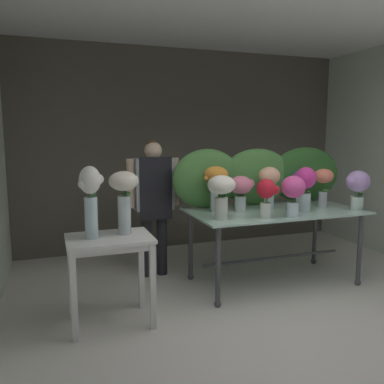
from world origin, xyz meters
name	(u,v)px	position (x,y,z in m)	size (l,w,h in m)	color
ground_plane	(232,280)	(0.00, 1.65, 0.00)	(7.27, 7.27, 0.00)	silver
wall_back	(186,149)	(0.00, 3.31, 1.42)	(4.98, 0.12, 2.85)	#5B564C
ceiling_slab	(236,12)	(0.00, 1.65, 2.91)	(5.10, 3.43, 0.12)	silver
display_table_glass	(274,221)	(0.41, 1.45, 0.71)	(1.88, 0.99, 0.83)	#AFD8C5
side_table_white	(110,250)	(-1.45, 1.06, 0.67)	(0.72, 0.53, 0.79)	white
florist	(154,194)	(-0.79, 2.12, 0.97)	(0.61, 0.24, 1.58)	#232328
foliage_backdrop	(261,176)	(0.44, 1.82, 1.16)	(2.18, 0.25, 0.67)	#477F3D
vase_ivory_hydrangea	(221,191)	(-0.34, 1.22, 1.11)	(0.28, 0.28, 0.43)	silver
vase_magenta_dahlias	(306,185)	(0.67, 1.27, 1.12)	(0.22, 0.22, 0.48)	silver
vase_lilac_ranunculus	(358,186)	(1.24, 1.13, 1.10)	(0.29, 0.25, 0.44)	silver
vase_crimson_roses	(266,194)	(0.10, 1.11, 1.07)	(0.23, 0.19, 0.39)	silver
vase_rosy_lilies	(241,189)	(0.02, 1.51, 1.07)	(0.29, 0.25, 0.39)	silver
vase_violet_stock	(301,183)	(0.85, 1.62, 1.09)	(0.20, 0.20, 0.41)	silver
vase_fuchsia_snapdragons	(293,191)	(0.39, 1.08, 1.09)	(0.24, 0.24, 0.42)	silver
vase_peach_freesia	(269,182)	(0.37, 1.52, 1.13)	(0.24, 0.24, 0.47)	silver
vase_coral_tulips	(323,182)	(1.00, 1.41, 1.12)	(0.22, 0.22, 0.44)	silver
vase_sunset_anemones	(216,182)	(-0.24, 1.58, 1.16)	(0.27, 0.26, 0.49)	silver
vase_white_roses_tall	(91,197)	(-1.59, 1.06, 1.14)	(0.22, 0.18, 0.61)	silver
vase_cream_lisianthus_tall	(124,193)	(-1.30, 1.11, 1.15)	(0.26, 0.26, 0.56)	silver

